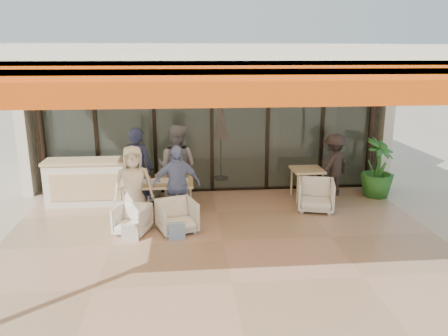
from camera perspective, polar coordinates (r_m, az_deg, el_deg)
The scene contains 21 objects.
ground at distance 8.01m, azimuth -0.12°, elevation -9.65°, with size 70.00×70.00×0.00m, color #C6B293.
terrace_floor at distance 8.01m, azimuth -0.12°, elevation -9.62°, with size 8.00×6.00×0.01m, color tan.
terrace_structure at distance 7.03m, azimuth 0.06°, elevation 14.26°, with size 8.00×6.00×3.40m.
glass_storefront at distance 10.43m, azimuth -1.61°, elevation 5.32°, with size 8.08×0.10×3.20m.
interior_block at distance 12.64m, azimuth -2.29°, elevation 9.86°, with size 9.05×3.62×3.52m.
host_counter at distance 10.19m, azimuth -17.31°, elevation -1.75°, with size 1.85×0.65×1.04m.
dining_table at distance 9.17m, azimuth -8.83°, elevation -2.04°, with size 1.50×0.90×0.93m.
chair_far_left at distance 10.20m, azimuth -10.76°, elevation -2.33°, with size 0.69×0.65×0.71m, color white.
chair_far_right at distance 10.17m, azimuth -6.03°, elevation -2.47°, with size 0.61×0.57×0.62m, color white.
chair_near_left at distance 8.43m, azimuth -11.91°, elevation -6.45°, with size 0.59×0.56×0.61m, color white.
chair_near_right at distance 8.36m, azimuth -6.16°, elevation -6.09°, with size 0.68×0.63×0.70m, color white.
diner_navy at distance 9.57m, azimuth -11.19°, elevation -0.08°, with size 0.66×0.43×1.81m, color #1B1D3B.
diner_grey at distance 9.52m, azimuth -6.16°, elevation 0.16°, with size 0.90×0.70×1.85m, color slate.
diner_cream at distance 8.74m, azimuth -11.72°, elevation -2.26°, with size 0.78×0.51×1.59m, color beige.
diner_periwinkle at distance 8.69m, azimuth -6.21°, elevation -2.17°, with size 0.93×0.39×1.59m, color #7990CA.
tote_bag_cream at distance 8.11m, azimuth -12.17°, elevation -8.37°, with size 0.30×0.10×0.34m, color silver.
tote_bag_blue at distance 8.05m, azimuth -6.16°, elevation -8.29°, with size 0.30×0.10×0.34m, color #99BFD8.
side_table at distance 10.22m, azimuth 10.79°, elevation -0.66°, with size 0.70×0.70×0.74m.
side_chair at distance 9.60m, azimuth 11.92°, elevation -3.32°, with size 0.74×0.70×0.76m, color white.
standing_woman at distance 10.54m, azimuth 14.10°, elevation 0.29°, with size 0.98×0.56×1.51m, color black.
potted_palm at distance 10.82m, azimuth 19.46°, elevation -0.05°, with size 0.78×0.78×1.40m, color #1E5919.
Camera 1 is at (-0.65, -7.26, 3.32)m, focal length 35.00 mm.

